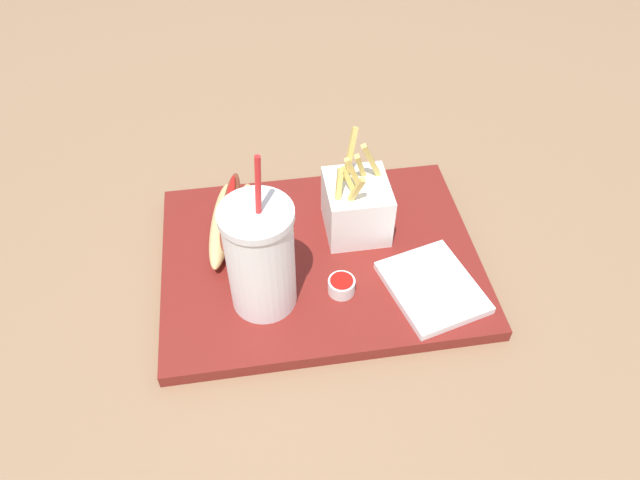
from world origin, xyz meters
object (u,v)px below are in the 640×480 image
(fries_basket, at_px, (356,206))
(ketchup_cup_1, at_px, (342,285))
(soda_cup, at_px, (260,258))
(hot_dog_1, at_px, (232,221))
(napkin_stack, at_px, (432,287))

(fries_basket, bearing_deg, ketchup_cup_1, -109.80)
(fries_basket, bearing_deg, soda_cup, -142.27)
(soda_cup, relative_size, fries_basket, 1.55)
(soda_cup, xyz_separation_m, hot_dog_1, (-0.03, 0.13, -0.06))
(soda_cup, bearing_deg, napkin_stack, -5.14)
(hot_dog_1, xyz_separation_m, napkin_stack, (0.26, -0.15, -0.02))
(fries_basket, xyz_separation_m, hot_dog_1, (-0.18, 0.02, -0.02))
(ketchup_cup_1, xyz_separation_m, napkin_stack, (0.12, -0.02, -0.01))
(hot_dog_1, bearing_deg, soda_cup, -74.90)
(hot_dog_1, height_order, napkin_stack, hot_dog_1)
(hot_dog_1, relative_size, napkin_stack, 1.36)
(soda_cup, bearing_deg, hot_dog_1, 105.10)
(napkin_stack, bearing_deg, hot_dog_1, 150.12)
(soda_cup, bearing_deg, fries_basket, 37.73)
(ketchup_cup_1, bearing_deg, fries_basket, 70.20)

